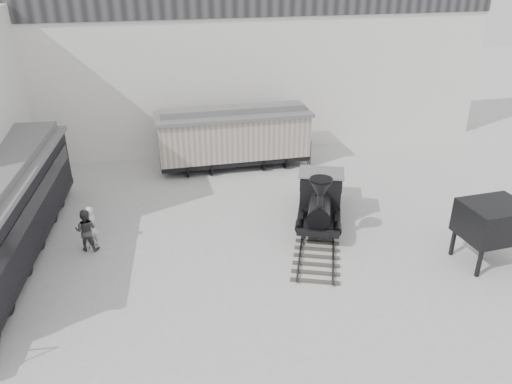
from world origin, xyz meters
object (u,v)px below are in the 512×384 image
object	(u,v)px
boxcar	(234,136)
visitor_b	(86,230)
coal_hopper	(492,225)
passenger_coach	(2,214)
visitor_a	(90,227)
locomotive	(320,201)

from	to	relation	value
boxcar	visitor_b	bearing A→B (deg)	-135.45
visitor_b	coal_hopper	world-z (taller)	coal_hopper
passenger_coach	visitor_a	xyz separation A→B (m)	(3.19, -0.02, -1.03)
visitor_b	coal_hopper	distance (m)	16.26
boxcar	passenger_coach	world-z (taller)	passenger_coach
passenger_coach	coal_hopper	xyz separation A→B (m)	(18.59, -4.85, -0.30)
coal_hopper	visitor_a	bearing A→B (deg)	159.82
boxcar	coal_hopper	world-z (taller)	boxcar
locomotive	visitor_b	distance (m)	10.20
passenger_coach	boxcar	bearing A→B (deg)	40.34
boxcar	passenger_coach	xyz separation A→B (m)	(-10.74, -7.34, 0.10)
locomotive	visitor_a	world-z (taller)	locomotive
locomotive	visitor_b	size ratio (longest dim) A/B	4.66
passenger_coach	coal_hopper	bearing A→B (deg)	-8.66
visitor_a	visitor_b	world-z (taller)	visitor_a
visitor_b	passenger_coach	bearing A→B (deg)	9.84
locomotive	visitor_a	xyz separation A→B (m)	(-10.02, 0.23, -0.17)
passenger_coach	coal_hopper	world-z (taller)	passenger_coach
boxcar	visitor_a	world-z (taller)	boxcar
passenger_coach	coal_hopper	size ratio (longest dim) A/B	5.29
visitor_b	boxcar	bearing A→B (deg)	-122.24
locomotive	passenger_coach	world-z (taller)	passenger_coach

